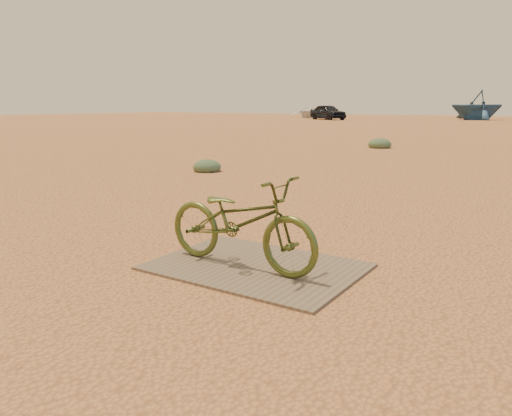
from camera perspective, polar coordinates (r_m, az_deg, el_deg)
The scene contains 8 objects.
ground at distance 4.61m, azimuth 4.61°, elevation -5.04°, with size 120.00×120.00×0.00m, color #C77E49.
plywood_board at distance 4.17m, azimuth 0.00°, elevation -6.70°, with size 1.66×1.20×0.02m, color brown.
bicycle at distance 4.04m, azimuth -1.81°, elevation -1.52°, with size 0.50×1.45×0.76m, color #475421.
car at distance 44.90m, azimuth 8.21°, elevation 10.81°, with size 1.56×3.87×1.32m, color black.
boat_near_left at distance 50.60m, azimuth 6.56°, elevation 10.81°, with size 3.70×5.17×1.07m, color silver.
boat_far_left at distance 47.65m, azimuth 23.95°, elevation 10.73°, with size 4.19×4.85×2.55m, color #305679.
kale_a at distance 10.16m, azimuth -5.62°, elevation 4.19°, with size 0.57×0.57×0.31m, color #546D4A.
kale_c at distance 16.08m, azimuth 13.93°, elevation 6.69°, with size 0.71×0.71×0.39m, color #546D4A.
Camera 1 is at (2.10, -3.89, 1.33)m, focal length 35.00 mm.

